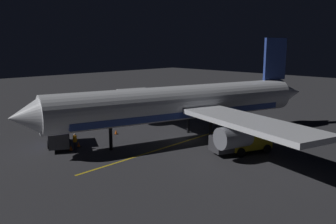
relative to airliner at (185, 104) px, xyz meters
The scene contains 9 objects.
ground_plane 4.25m from the airliner, 74.73° to the left, with size 180.00×180.00×0.20m, color #2F2F33.
apron_guide_stripe 6.23m from the airliner, 101.86° to the left, with size 0.24×21.37×0.01m, color gold.
airliner is the anchor object (origin of this frame).
baggage_truck 14.32m from the airliner, 57.47° to the left, with size 5.97×4.46×2.54m.
catering_truck 8.30m from the airliner, behind, with size 4.26×6.56×2.28m.
ground_crew_worker 12.81m from the airliner, 65.89° to the left, with size 0.40×0.40×1.74m.
traffic_cone_near_left 9.42m from the airliner, 30.46° to the left, with size 0.50×0.50×0.55m.
traffic_cone_near_right 12.59m from the airliner, 60.98° to the left, with size 0.50×0.50×0.55m.
traffic_cone_under_wing 13.41m from the airliner, 66.42° to the left, with size 0.50×0.50×0.55m.
Camera 1 is at (-27.53, 29.17, 10.86)m, focal length 38.47 mm.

